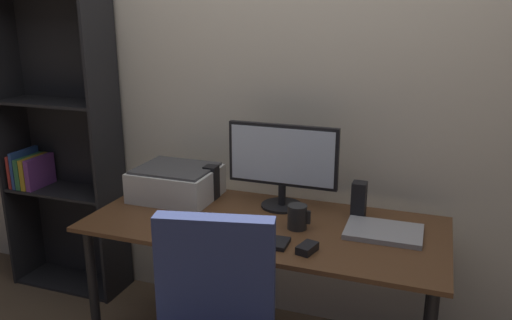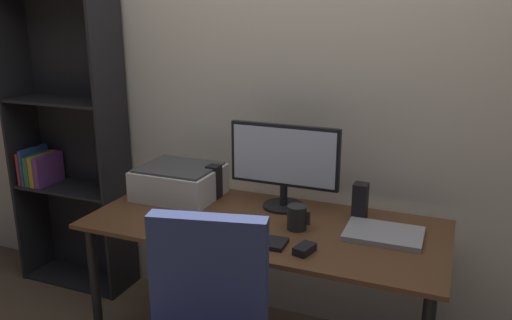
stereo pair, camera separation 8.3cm
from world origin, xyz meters
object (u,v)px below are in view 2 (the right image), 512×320
Objects in this scene: bookshelf at (69,147)px; keyboard at (252,240)px; desk at (264,240)px; laptop at (384,234)px; mouse at (304,249)px; monitor at (284,161)px; coffee_mug at (297,218)px; speaker_right at (360,202)px; printer at (179,181)px; speaker_left at (214,182)px.

keyboard is at bearing -21.16° from bookshelf.
laptop is (0.52, 0.06, 0.09)m from desk.
monitor is at bearing 133.54° from mouse.
coffee_mug is at bearing -170.07° from laptop.
monitor reaches higher than coffee_mug.
monitor is 5.55× the size of mouse.
speaker_right is 0.91m from printer.
bookshelf reaches higher than mouse.
keyboard is at bearing -152.96° from laptop.
printer is at bearing 166.44° from coffee_mug.
coffee_mug is 1.61m from bookshelf.
keyboard is 0.23m from mouse.
mouse is 0.56× the size of speaker_right.
mouse is 0.05× the size of bookshelf.
mouse is at bearing -60.94° from monitor.
speaker_left is (-0.37, -0.01, -0.15)m from monitor.
speaker_right is at bearing 3.14° from printer.
desk is 0.90× the size of bookshelf.
speaker_right is (0.23, 0.21, 0.03)m from coffee_mug.
coffee_mug is (0.16, -0.01, 0.14)m from desk.
keyboard is (0.02, -0.20, 0.09)m from desk.
speaker_right is at bearing 46.86° from keyboard.
bookshelf is (-1.57, 0.36, 0.07)m from coffee_mug.
printer reaches higher than coffee_mug.
speaker_right is (0.37, -0.01, -0.15)m from monitor.
bookshelf is at bearing 171.99° from speaker_left.
mouse is (0.24, -0.43, -0.22)m from monitor.
laptop is 0.80× the size of printer.
coffee_mug is (0.13, 0.19, 0.04)m from keyboard.
bookshelf reaches higher than speaker_left.
mouse is 0.45m from speaker_right.
coffee_mug is 0.33× the size of laptop.
mouse is 0.56× the size of speaker_left.
laptop reaches higher than keyboard.
desk is 0.23m from keyboard.
speaker_right is at bearing -4.74° from bookshelf.
speaker_left is at bearing -178.77° from monitor.
speaker_right is at bearing 43.06° from coffee_mug.
mouse is 1.76m from bookshelf.
bookshelf is at bearing 174.36° from monitor.
speaker_left is at bearing 150.19° from desk.
speaker_right is 0.43× the size of printer.
monitor is 1.66× the size of laptop.
laptop is 0.21m from speaker_right.
keyboard is 0.55m from speaker_right.
bookshelf is at bearing 170.58° from laptop.
desk is 3.98× the size of printer.
laptop is 0.18× the size of bookshelf.
keyboard is 1.71× the size of speaker_right.
bookshelf is at bearing 175.58° from mouse.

